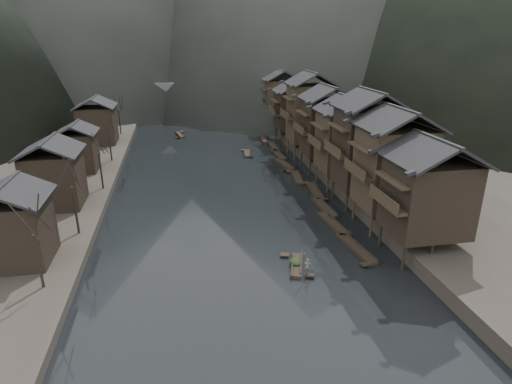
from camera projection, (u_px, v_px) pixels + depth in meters
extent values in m
plane|color=black|center=(236.00, 234.00, 47.01)|extent=(300.00, 300.00, 0.00)
cube|color=#2D2823|center=(375.00, 134.00, 89.48)|extent=(40.00, 200.00, 1.80)
cube|color=#2D2823|center=(15.00, 151.00, 77.72)|extent=(40.00, 200.00, 1.20)
cylinder|color=black|center=(404.00, 258.00, 39.38)|extent=(0.30, 0.30, 2.90)
cylinder|color=black|center=(380.00, 235.00, 43.80)|extent=(0.30, 0.30, 2.90)
cylinder|color=black|center=(431.00, 255.00, 39.84)|extent=(0.30, 0.30, 2.90)
cylinder|color=black|center=(405.00, 233.00, 44.27)|extent=(0.30, 0.30, 2.90)
cube|color=black|center=(428.00, 197.00, 40.42)|extent=(7.00, 6.00, 7.08)
cube|color=#2C2418|center=(388.00, 204.00, 39.87)|extent=(1.20, 5.70, 0.25)
cylinder|color=#2C2418|center=(371.00, 226.00, 45.83)|extent=(0.30, 0.30, 2.90)
cylinder|color=#2C2418|center=(354.00, 209.00, 50.25)|extent=(0.30, 0.30, 2.90)
cylinder|color=#2C2418|center=(395.00, 224.00, 46.29)|extent=(0.30, 0.30, 2.90)
cylinder|color=#2C2418|center=(376.00, 207.00, 50.72)|extent=(0.30, 0.30, 2.90)
cube|color=#2C2418|center=(393.00, 168.00, 46.59)|extent=(7.00, 6.00, 8.69)
cube|color=#2C2418|center=(358.00, 173.00, 46.06)|extent=(1.20, 5.70, 0.25)
cylinder|color=black|center=(347.00, 202.00, 52.28)|extent=(0.30, 0.30, 2.90)
cylinder|color=black|center=(333.00, 189.00, 56.70)|extent=(0.30, 0.30, 2.90)
cylinder|color=black|center=(368.00, 201.00, 52.74)|extent=(0.30, 0.30, 2.90)
cylinder|color=black|center=(353.00, 188.00, 57.17)|extent=(0.30, 0.30, 2.90)
cube|color=black|center=(367.00, 147.00, 52.87)|extent=(7.00, 6.00, 9.63)
cube|color=#2C2418|center=(336.00, 153.00, 52.36)|extent=(1.20, 5.70, 0.25)
cylinder|color=#2C2418|center=(327.00, 183.00, 58.73)|extent=(0.30, 0.30, 2.90)
cylinder|color=#2C2418|center=(317.00, 173.00, 63.15)|extent=(0.30, 0.30, 2.90)
cylinder|color=#2C2418|center=(346.00, 182.00, 59.19)|extent=(0.30, 0.30, 2.90)
cylinder|color=#2C2418|center=(334.00, 172.00, 63.61)|extent=(0.30, 0.30, 2.90)
cube|color=#2C2418|center=(345.00, 141.00, 59.61)|extent=(7.00, 6.00, 7.98)
cube|color=#2C2418|center=(318.00, 145.00, 59.08)|extent=(1.20, 5.70, 0.25)
cylinder|color=black|center=(310.00, 167.00, 66.10)|extent=(0.30, 0.30, 2.90)
cylinder|color=black|center=(302.00, 158.00, 70.52)|extent=(0.30, 0.30, 2.90)
cylinder|color=black|center=(327.00, 166.00, 66.56)|extent=(0.30, 0.30, 2.90)
cylinder|color=black|center=(317.00, 157.00, 70.99)|extent=(0.30, 0.30, 2.90)
cube|color=black|center=(326.00, 127.00, 66.89)|extent=(7.00, 6.00, 8.50)
cube|color=#2C2418|center=(301.00, 131.00, 66.36)|extent=(1.20, 5.70, 0.25)
cylinder|color=#2C2418|center=(295.00, 152.00, 74.39)|extent=(0.30, 0.30, 2.90)
cylinder|color=#2C2418|center=(288.00, 145.00, 78.81)|extent=(0.30, 0.30, 2.90)
cylinder|color=#2C2418|center=(310.00, 151.00, 74.86)|extent=(0.30, 0.30, 2.90)
cylinder|color=#2C2418|center=(302.00, 144.00, 79.28)|extent=(0.30, 0.30, 2.90)
cube|color=#2C2418|center=(309.00, 113.00, 74.97)|extent=(7.00, 6.00, 9.76)
cube|color=#2C2418|center=(287.00, 117.00, 74.46)|extent=(1.20, 5.70, 0.25)
cylinder|color=black|center=(281.00, 139.00, 83.60)|extent=(0.30, 0.30, 2.90)
cylinder|color=black|center=(276.00, 133.00, 88.03)|extent=(0.30, 0.30, 2.90)
cylinder|color=black|center=(295.00, 138.00, 84.07)|extent=(0.30, 0.30, 2.90)
cylinder|color=black|center=(289.00, 133.00, 88.49)|extent=(0.30, 0.30, 2.90)
cube|color=black|center=(294.00, 111.00, 84.62)|extent=(7.00, 6.00, 7.26)
cube|color=#2C2418|center=(274.00, 113.00, 84.06)|extent=(1.20, 5.70, 0.25)
cylinder|color=#2C2418|center=(269.00, 126.00, 94.66)|extent=(0.30, 0.30, 2.90)
cylinder|color=#2C2418|center=(264.00, 122.00, 99.08)|extent=(0.30, 0.30, 2.90)
cylinder|color=#2C2418|center=(281.00, 126.00, 95.13)|extent=(0.30, 0.30, 2.90)
cylinder|color=#2C2418|center=(276.00, 122.00, 99.55)|extent=(0.30, 0.30, 2.90)
cube|color=#2C2418|center=(280.00, 99.00, 95.48)|extent=(7.00, 6.00, 8.37)
cube|color=#2C2418|center=(263.00, 102.00, 94.95)|extent=(1.20, 5.70, 0.25)
cube|color=black|center=(15.00, 229.00, 38.38)|extent=(5.50, 5.50, 6.00)
cube|color=black|center=(54.00, 178.00, 51.19)|extent=(6.00, 6.00, 6.50)
cube|color=black|center=(79.00, 151.00, 64.21)|extent=(5.00, 5.00, 5.80)
cube|color=black|center=(97.00, 124.00, 80.62)|extent=(6.50, 6.50, 6.80)
cylinder|color=black|center=(43.00, 258.00, 34.60)|extent=(0.24, 0.24, 4.80)
cylinder|color=black|center=(70.00, 209.00, 43.89)|extent=(0.24, 0.24, 5.19)
cylinder|color=black|center=(93.00, 170.00, 56.81)|extent=(0.24, 0.24, 4.83)
cylinder|color=black|center=(108.00, 146.00, 69.60)|extent=(0.24, 0.24, 4.35)
cylinder|color=black|center=(122.00, 121.00, 88.45)|extent=(0.24, 0.24, 4.82)
cube|color=black|center=(355.00, 249.00, 43.45)|extent=(1.90, 6.91, 0.30)
cube|color=black|center=(356.00, 247.00, 43.39)|extent=(1.94, 6.78, 0.10)
cube|color=black|center=(347.00, 233.00, 46.46)|extent=(1.03, 0.94, 0.35)
cube|color=black|center=(365.00, 264.00, 40.34)|extent=(1.03, 0.94, 0.35)
cube|color=black|center=(333.00, 224.00, 48.95)|extent=(1.65, 6.62, 0.30)
cube|color=black|center=(333.00, 223.00, 48.89)|extent=(1.69, 6.50, 0.10)
cube|color=black|center=(326.00, 212.00, 51.84)|extent=(1.00, 0.88, 0.34)
cube|color=black|center=(341.00, 235.00, 45.97)|extent=(1.00, 0.88, 0.34)
cube|color=black|center=(324.00, 208.00, 53.60)|extent=(1.46, 6.51, 0.30)
cube|color=black|center=(324.00, 206.00, 53.54)|extent=(1.50, 6.39, 0.10)
cube|color=black|center=(317.00, 198.00, 56.43)|extent=(0.98, 0.85, 0.34)
cube|color=black|center=(331.00, 217.00, 50.67)|extent=(0.98, 0.85, 0.34)
cube|color=black|center=(315.00, 191.00, 59.22)|extent=(1.63, 6.99, 0.30)
cube|color=black|center=(315.00, 190.00, 59.16)|extent=(1.67, 6.86, 0.10)
cube|color=black|center=(306.00, 182.00, 62.19)|extent=(1.00, 0.92, 0.35)
cube|color=black|center=(324.00, 199.00, 56.16)|extent=(1.00, 0.92, 0.35)
cube|color=black|center=(297.00, 177.00, 64.76)|extent=(1.93, 6.44, 0.30)
cube|color=black|center=(297.00, 176.00, 64.70)|extent=(1.96, 6.32, 0.10)
cube|color=black|center=(289.00, 171.00, 67.43)|extent=(1.03, 0.90, 0.33)
cube|color=black|center=(305.00, 183.00, 62.00)|extent=(1.03, 0.90, 0.33)
cube|color=black|center=(284.00, 164.00, 71.18)|extent=(1.96, 6.52, 0.30)
cube|color=black|center=(284.00, 163.00, 71.11)|extent=(2.00, 6.40, 0.10)
cube|color=black|center=(282.00, 159.00, 74.02)|extent=(1.03, 0.91, 0.34)
cube|color=black|center=(286.00, 169.00, 68.24)|extent=(1.03, 0.91, 0.34)
cube|color=black|center=(278.00, 155.00, 76.97)|extent=(1.59, 7.15, 0.30)
cube|color=black|center=(278.00, 154.00, 76.91)|extent=(1.64, 7.01, 0.10)
cube|color=black|center=(275.00, 149.00, 80.09)|extent=(0.99, 0.93, 0.35)
cube|color=black|center=(281.00, 159.00, 73.76)|extent=(0.99, 0.93, 0.35)
cube|color=black|center=(273.00, 147.00, 82.39)|extent=(1.41, 7.47, 0.30)
cube|color=black|center=(273.00, 146.00, 82.32)|extent=(1.46, 7.32, 0.10)
cube|color=black|center=(269.00, 142.00, 85.59)|extent=(0.97, 0.95, 0.36)
cube|color=black|center=(278.00, 150.00, 79.08)|extent=(0.97, 0.95, 0.36)
cube|color=black|center=(264.00, 139.00, 87.87)|extent=(1.74, 6.43, 0.30)
cube|color=black|center=(264.00, 139.00, 87.80)|extent=(1.78, 6.31, 0.10)
cube|color=black|center=(260.00, 136.00, 90.56)|extent=(1.01, 0.87, 0.33)
cube|color=black|center=(268.00, 142.00, 85.08)|extent=(1.01, 0.87, 0.33)
cube|color=black|center=(263.00, 133.00, 93.17)|extent=(1.12, 7.63, 0.30)
cube|color=black|center=(263.00, 133.00, 93.11)|extent=(1.18, 7.48, 0.10)
cube|color=black|center=(260.00, 129.00, 96.50)|extent=(0.94, 0.94, 0.37)
cube|color=black|center=(266.00, 136.00, 89.75)|extent=(0.94, 0.94, 0.37)
cube|color=black|center=(253.00, 127.00, 99.60)|extent=(1.27, 6.67, 0.30)
cube|color=black|center=(253.00, 126.00, 99.54)|extent=(1.32, 6.54, 0.10)
cube|color=black|center=(251.00, 124.00, 102.50)|extent=(0.96, 0.84, 0.34)
cube|color=black|center=(255.00, 129.00, 96.60)|extent=(0.96, 0.84, 0.34)
cube|color=black|center=(247.00, 154.00, 77.58)|extent=(1.65, 4.88, 0.30)
cube|color=black|center=(247.00, 153.00, 77.52)|extent=(1.69, 4.79, 0.10)
cube|color=black|center=(243.00, 150.00, 79.58)|extent=(0.92, 0.71, 0.30)
cube|color=black|center=(251.00, 156.00, 75.49)|extent=(0.92, 0.71, 0.30)
cube|color=black|center=(180.00, 135.00, 91.88)|extent=(2.03, 6.07, 0.30)
cube|color=black|center=(180.00, 134.00, 91.82)|extent=(2.06, 5.96, 0.10)
cube|color=black|center=(182.00, 131.00, 94.53)|extent=(0.97, 0.88, 0.33)
cube|color=black|center=(178.00, 137.00, 89.14)|extent=(0.97, 0.88, 0.33)
cube|color=#4C4C4F|center=(197.00, 88.00, 110.83)|extent=(40.00, 6.00, 1.60)
cube|color=#4C4C4F|center=(198.00, 84.00, 107.89)|extent=(40.00, 0.50, 1.00)
cube|color=#4C4C4F|center=(197.00, 82.00, 112.86)|extent=(40.00, 0.50, 1.00)
cube|color=#4C4C4F|center=(143.00, 105.00, 109.86)|extent=(3.20, 6.00, 6.40)
cube|color=#4C4C4F|center=(181.00, 104.00, 111.47)|extent=(3.20, 6.00, 6.40)
cube|color=#4C4C4F|center=(215.00, 103.00, 112.99)|extent=(3.20, 6.00, 6.40)
cube|color=#4C4C4F|center=(251.00, 102.00, 114.60)|extent=(3.20, 6.00, 6.40)
cube|color=black|center=(297.00, 265.00, 40.29)|extent=(2.29, 4.56, 0.30)
cube|color=black|center=(297.00, 264.00, 40.23)|extent=(2.31, 4.49, 0.10)
cube|color=black|center=(285.00, 254.00, 42.02)|extent=(0.96, 0.79, 0.29)
cube|color=black|center=(310.00, 275.00, 38.47)|extent=(0.96, 0.79, 0.29)
ellipsoid|color=black|center=(296.00, 259.00, 40.27)|extent=(1.07, 1.40, 0.64)
imported|color=#5D5D5F|center=(307.00, 264.00, 38.52)|extent=(0.64, 0.52, 1.53)
cylinder|color=#8C7A51|center=(311.00, 239.00, 37.69)|extent=(1.98, 2.56, 3.43)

